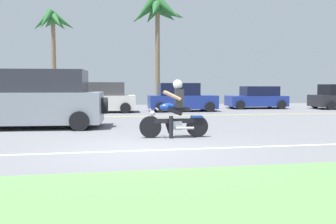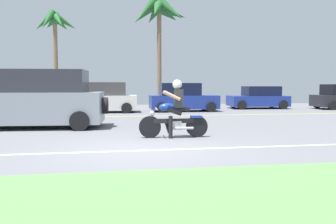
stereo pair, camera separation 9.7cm
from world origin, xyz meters
The scene contains 12 objects.
ground centered at (0.00, 3.00, -0.02)m, with size 56.00×30.00×0.04m, color slate.
grass_median centered at (0.00, -4.10, 0.03)m, with size 56.00×3.80×0.06m, color #5B8C4C.
lane_line_near centered at (0.00, -0.19, 0.00)m, with size 50.40×0.12×0.01m, color silver.
lane_line_far centered at (0.00, 8.38, 0.00)m, with size 50.40×0.12×0.01m, color yellow.
motorcyclist centered at (1.01, 1.60, 0.69)m, with size 1.95×0.64×1.63m.
suv_nearby centered at (-3.30, 4.58, 0.97)m, with size 4.85×2.35×2.00m.
parked_car_1 centered at (-1.23, 11.11, 0.76)m, with size 3.93×2.01×1.63m.
parked_car_2 centered at (3.25, 11.12, 0.74)m, with size 3.83×1.83×1.60m.
parked_car_3 centered at (8.53, 12.69, 0.66)m, with size 3.74×2.24×1.41m.
palm_tree_1 centered at (2.63, 16.11, 6.33)m, with size 4.13×4.18×7.57m.
palm_tree_2 centered at (-4.30, 15.82, 5.27)m, with size 2.90×2.82×6.33m.
motorcyclist_distant centered at (-5.01, 7.88, 0.57)m, with size 0.57×1.60×1.35m.
Camera 2 is at (-0.75, -7.82, 1.48)m, focal length 36.61 mm.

